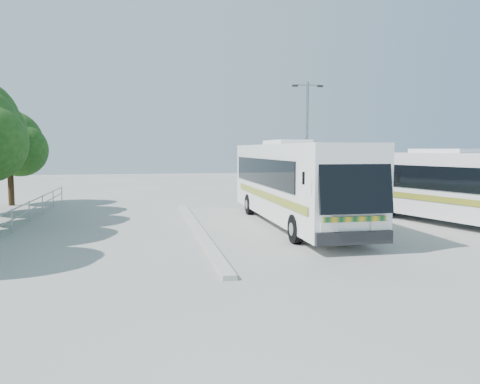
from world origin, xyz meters
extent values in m
plane|color=#A8A8A2|center=(0.00, 0.00, 0.00)|extent=(100.00, 100.00, 0.00)
cube|color=#B2B2AD|center=(-2.30, 2.00, 0.07)|extent=(0.40, 16.00, 0.15)
cylinder|color=gray|center=(-10.00, 4.00, 0.95)|extent=(0.06, 22.00, 0.06)
cylinder|color=gray|center=(-10.00, 4.00, 0.55)|extent=(0.06, 22.00, 0.06)
cylinder|color=gray|center=(-10.00, 14.00, 0.50)|extent=(0.06, 0.06, 1.00)
cylinder|color=#382314|center=(-12.70, 13.30, 1.39)|extent=(0.36, 0.36, 2.77)
sphere|color=#153A0F|center=(-12.70, 13.30, 3.91)|extent=(4.03, 4.03, 4.03)
sphere|color=#153A0F|center=(-11.94, 12.80, 3.46)|extent=(3.28, 3.28, 3.28)
sphere|color=#153A0F|center=(-13.33, 13.93, 4.41)|extent=(3.02, 3.02, 3.02)
cube|color=white|center=(2.24, 2.69, 2.05)|extent=(2.78, 13.14, 3.34)
cube|color=black|center=(2.21, -3.90, 2.46)|extent=(2.52, 0.51, 2.12)
cube|color=black|center=(0.85, 3.36, 2.46)|extent=(0.09, 10.50, 1.20)
cube|color=black|center=(3.63, 3.35, 2.46)|extent=(0.09, 10.50, 1.20)
cube|color=#0B5328|center=(0.84, 2.37, 1.42)|extent=(0.07, 11.38, 0.31)
cylinder|color=black|center=(0.98, -1.57, 0.55)|extent=(0.33, 1.10, 1.09)
cylinder|color=black|center=(3.46, -1.58, 0.55)|extent=(0.33, 1.10, 1.09)
cylinder|color=black|center=(1.01, 6.42, 0.55)|extent=(0.33, 1.10, 1.09)
cylinder|color=black|center=(3.49, 6.41, 0.55)|extent=(0.33, 1.10, 1.09)
cube|color=silver|center=(9.59, 0.90, 1.84)|extent=(5.51, 11.98, 2.99)
cube|color=black|center=(8.23, 1.14, 2.20)|extent=(2.56, 9.07, 1.08)
cube|color=black|center=(10.63, 1.80, 2.20)|extent=(2.56, 9.07, 1.08)
cube|color=#0E652F|center=(8.47, 0.28, 1.27)|extent=(2.76, 9.82, 0.27)
cylinder|color=black|center=(7.63, 3.81, 0.49)|extent=(0.55, 1.02, 0.98)
cylinder|color=black|center=(9.76, 4.41, 0.49)|extent=(0.55, 1.02, 0.98)
cylinder|color=gray|center=(4.68, 7.74, 3.66)|extent=(0.16, 0.16, 7.32)
cylinder|color=gray|center=(4.68, 7.74, 7.14)|extent=(1.47, 0.19, 0.07)
cube|color=black|center=(3.95, 7.80, 7.09)|extent=(0.33, 0.19, 0.11)
cube|color=black|center=(5.41, 7.69, 7.09)|extent=(0.33, 0.19, 0.11)
camera|label=1|loc=(-4.46, -17.98, 3.50)|focal=35.00mm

